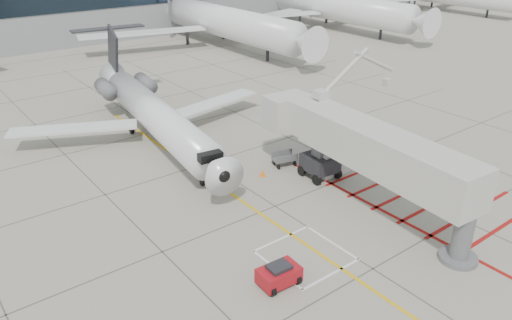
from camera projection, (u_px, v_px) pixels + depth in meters
ground_plane at (319, 234)px, 28.77m from camera, size 260.00×260.00×0.00m
regional_jet at (164, 106)px, 37.78m from camera, size 26.12×31.17×7.45m
jet_bridge at (382, 160)px, 29.64m from camera, size 9.68×18.15×7.02m
pushback_tug at (279, 274)px, 24.57m from camera, size 2.13×1.40×1.20m
baggage_cart at (284, 159)px, 36.77m from camera, size 1.90×1.45×1.07m
ground_power_unit at (331, 160)px, 35.51m from camera, size 2.56×1.51×2.02m
cone_nose at (219, 190)px, 32.99m from camera, size 0.40×0.40×0.55m
cone_side at (263, 173)px, 35.29m from camera, size 0.38×0.38×0.53m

